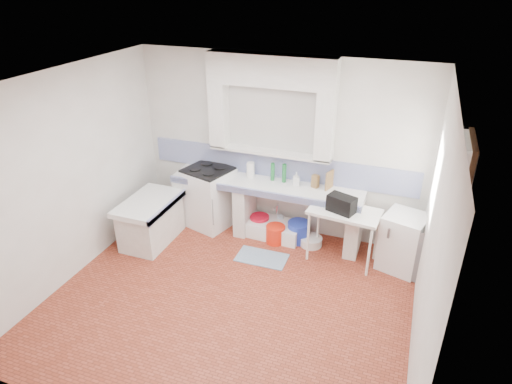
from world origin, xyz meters
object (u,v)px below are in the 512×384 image
(stove, at_px, (209,198))
(side_table, at_px, (342,235))
(fridge, at_px, (403,242))
(sink, at_px, (274,230))

(stove, distance_m, side_table, 2.27)
(side_table, bearing_deg, fridge, 13.23)
(sink, distance_m, side_table, 1.21)
(stove, xyz_separation_m, side_table, (2.25, -0.27, -0.08))
(stove, relative_size, side_table, 0.99)
(sink, bearing_deg, stove, -176.80)
(stove, distance_m, sink, 1.18)
(stove, relative_size, fridge, 1.16)
(sink, xyz_separation_m, side_table, (1.13, -0.28, 0.30))
(sink, bearing_deg, fridge, -2.13)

